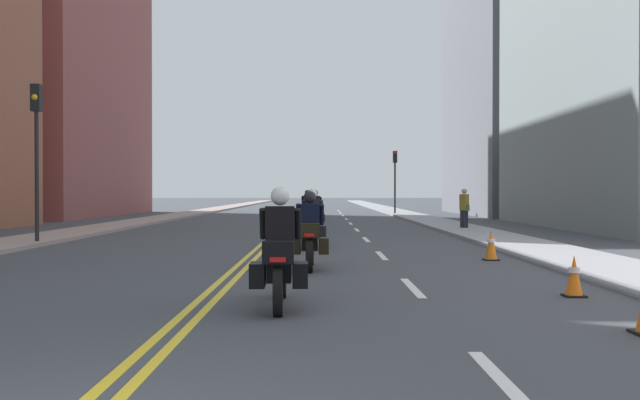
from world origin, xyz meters
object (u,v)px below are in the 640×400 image
(traffic_cone_2, at_px, (491,245))
(motorcycle_5, at_px, (307,210))
(motorcycle_0, at_px, (279,259))
(motorcycle_2, at_px, (312,225))
(motorcycle_4, at_px, (315,214))
(traffic_light_far, at_px, (395,170))
(pedestrian_0, at_px, (464,209))
(traffic_cone_1, at_px, (574,276))
(motorcycle_6, at_px, (315,208))
(traffic_light_near, at_px, (36,134))
(motorcycle_7, at_px, (312,207))
(motorcycle_3, at_px, (311,217))
(motorcycle_1, at_px, (309,238))

(traffic_cone_2, bearing_deg, motorcycle_5, 103.95)
(motorcycle_0, distance_m, motorcycle_2, 10.45)
(motorcycle_4, relative_size, traffic_light_far, 0.50)
(traffic_cone_2, bearing_deg, pedestrian_0, 81.41)
(traffic_cone_1, relative_size, traffic_cone_2, 0.88)
(traffic_cone_1, bearing_deg, traffic_light_far, 88.10)
(motorcycle_6, xyz_separation_m, traffic_cone_2, (4.22, -23.91, -0.31))
(traffic_light_near, xyz_separation_m, traffic_light_far, (13.50, 27.72, -0.24))
(traffic_cone_2, distance_m, traffic_light_near, 13.56)
(motorcycle_6, height_order, motorcycle_7, motorcycle_6)
(motorcycle_2, distance_m, traffic_light_near, 8.68)
(traffic_cone_2, bearing_deg, traffic_light_near, 158.89)
(motorcycle_2, bearing_deg, traffic_light_far, 80.39)
(motorcycle_5, height_order, traffic_cone_1, motorcycle_5)
(motorcycle_6, relative_size, motorcycle_7, 0.97)
(motorcycle_0, bearing_deg, traffic_light_near, 122.88)
(traffic_light_far, bearing_deg, motorcycle_7, -147.96)
(motorcycle_0, bearing_deg, pedestrian_0, 70.57)
(traffic_cone_2, xyz_separation_m, pedestrian_0, (1.93, 12.77, 0.53))
(traffic_cone_2, bearing_deg, motorcycle_3, 116.04)
(motorcycle_5, relative_size, traffic_light_near, 0.48)
(traffic_light_near, bearing_deg, motorcycle_6, 66.97)
(motorcycle_0, xyz_separation_m, pedestrian_0, (6.43, 19.59, 0.22))
(traffic_light_near, bearing_deg, motorcycle_4, 46.97)
(motorcycle_5, distance_m, traffic_light_far, 15.39)
(motorcycle_2, height_order, motorcycle_4, motorcycle_4)
(motorcycle_1, bearing_deg, traffic_cone_2, 24.88)
(pedestrian_0, bearing_deg, motorcycle_5, -155.99)
(motorcycle_2, relative_size, motorcycle_3, 0.95)
(motorcycle_7, height_order, pedestrian_0, pedestrian_0)
(motorcycle_2, relative_size, motorcycle_5, 0.93)
(motorcycle_3, xyz_separation_m, motorcycle_7, (-0.21, 20.32, -0.03))
(pedestrian_0, bearing_deg, traffic_light_near, -85.82)
(motorcycle_7, bearing_deg, motorcycle_6, -88.49)
(motorcycle_7, distance_m, pedestrian_0, 17.43)
(motorcycle_6, xyz_separation_m, traffic_light_far, (5.37, 8.58, 2.38))
(motorcycle_7, height_order, traffic_cone_1, motorcycle_7)
(motorcycle_0, height_order, traffic_light_far, traffic_light_far)
(motorcycle_2, bearing_deg, motorcycle_1, -89.18)
(motorcycle_3, bearing_deg, traffic_cone_1, -76.09)
(traffic_cone_1, bearing_deg, motorcycle_2, 113.20)
(motorcycle_1, distance_m, motorcycle_2, 5.54)
(traffic_light_near, distance_m, pedestrian_0, 16.55)
(motorcycle_4, xyz_separation_m, traffic_light_near, (-8.19, -8.77, 2.63))
(motorcycle_3, height_order, motorcycle_5, motorcycle_3)
(motorcycle_3, xyz_separation_m, pedestrian_0, (6.16, 4.10, 0.21))
(motorcycle_5, bearing_deg, motorcycle_4, -83.46)
(motorcycle_0, distance_m, pedestrian_0, 20.62)
(traffic_cone_1, relative_size, traffic_light_far, 0.14)
(motorcycle_4, bearing_deg, traffic_light_far, 70.93)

